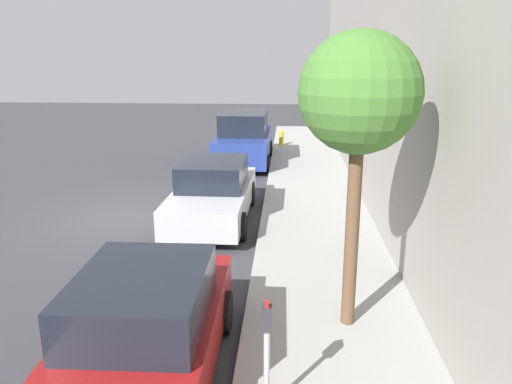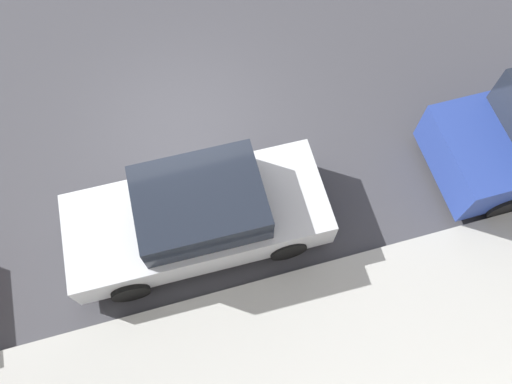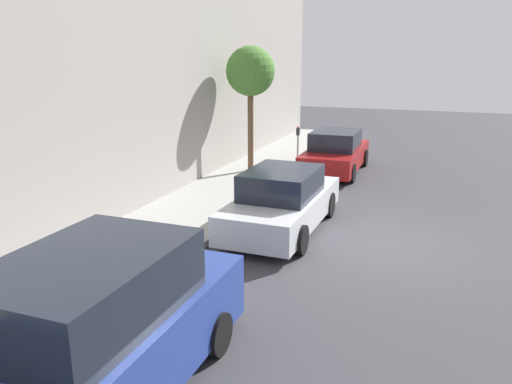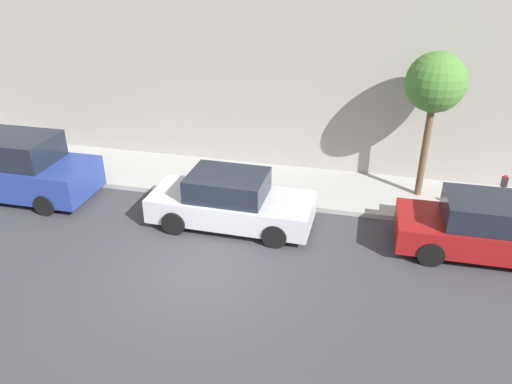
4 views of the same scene
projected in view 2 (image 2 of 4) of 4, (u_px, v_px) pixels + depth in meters
ground_plane at (182, 129)px, 10.21m from camera, size 60.00×60.00×0.00m
sidewalk at (243, 373)px, 8.14m from camera, size 2.80×32.00×0.15m
parked_sedan_second at (199, 215)px, 8.62m from camera, size 1.92×4.53×1.54m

